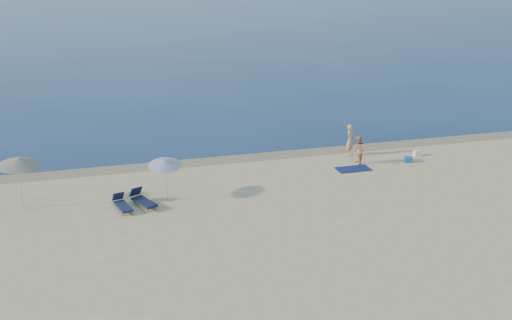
# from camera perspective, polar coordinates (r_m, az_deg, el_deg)

# --- Properties ---
(sea) EXTENTS (240.00, 160.00, 0.01)m
(sea) POSITION_cam_1_polar(r_m,az_deg,el_deg) (115.30, -10.39, 12.69)
(sea) COLOR #0C254D
(sea) RESTS_ON ground
(wet_sand_strip) EXTENTS (240.00, 1.60, 0.00)m
(wet_sand_strip) POSITION_cam_1_polar(r_m,az_deg,el_deg) (37.18, 2.16, 0.49)
(wet_sand_strip) COLOR #847254
(wet_sand_strip) RESTS_ON ground
(person_left) EXTENTS (0.78, 0.79, 1.83)m
(person_left) POSITION_cam_1_polar(r_m,az_deg,el_deg) (37.18, 8.39, 1.78)
(person_left) COLOR tan
(person_left) RESTS_ON ground
(person_right) EXTENTS (0.76, 0.89, 1.59)m
(person_right) POSITION_cam_1_polar(r_m,az_deg,el_deg) (35.77, 9.08, 0.85)
(person_right) COLOR tan
(person_right) RESTS_ON ground
(beach_towel) EXTENTS (1.84, 1.03, 0.03)m
(beach_towel) POSITION_cam_1_polar(r_m,az_deg,el_deg) (35.14, 8.63, -0.80)
(beach_towel) COLOR #0E1748
(beach_towel) RESTS_ON ground
(white_bag) EXTENTS (0.40, 0.35, 0.32)m
(white_bag) POSITION_cam_1_polar(r_m,az_deg,el_deg) (38.05, 14.13, 0.60)
(white_bag) COLOR white
(white_bag) RESTS_ON ground
(blue_cooler) EXTENTS (0.51, 0.42, 0.31)m
(blue_cooler) POSITION_cam_1_polar(r_m,az_deg,el_deg) (36.82, 13.37, 0.05)
(blue_cooler) COLOR #1D54A0
(blue_cooler) RESTS_ON ground
(umbrella_near) EXTENTS (1.86, 1.88, 2.12)m
(umbrella_near) POSITION_cam_1_polar(r_m,az_deg,el_deg) (30.59, -8.13, -0.25)
(umbrella_near) COLOR silver
(umbrella_near) RESTS_ON ground
(umbrella_far) EXTENTS (2.46, 2.48, 2.53)m
(umbrella_far) POSITION_cam_1_polar(r_m,az_deg,el_deg) (31.13, -20.36, -0.15)
(umbrella_far) COLOR silver
(umbrella_far) RESTS_ON ground
(lounger_left) EXTENTS (1.22, 1.82, 0.77)m
(lounger_left) POSITION_cam_1_polar(r_m,az_deg,el_deg) (30.38, -10.03, -3.53)
(lounger_left) COLOR #121833
(lounger_left) RESTS_ON ground
(lounger_right) EXTENTS (0.87, 1.64, 0.69)m
(lounger_right) POSITION_cam_1_polar(r_m,az_deg,el_deg) (30.13, -11.80, -3.90)
(lounger_right) COLOR #161E3D
(lounger_right) RESTS_ON ground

